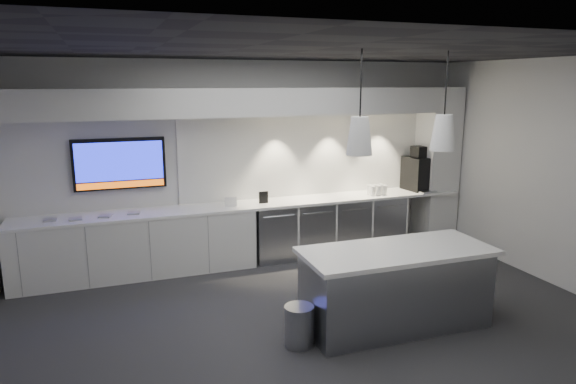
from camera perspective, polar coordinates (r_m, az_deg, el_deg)
name	(u,v)px	position (r m, az deg, el deg)	size (l,w,h in m)	color
floor	(311,321)	(6.07, 2.58, -14.11)	(7.00, 7.00, 0.00)	#2D2D30
ceiling	(314,50)	(5.45, 2.89, 15.46)	(7.00, 7.00, 0.00)	black
wall_back	(250,161)	(7.90, -4.27, 3.50)	(7.00, 7.00, 0.00)	silver
wall_front	(463,272)	(3.49, 18.88, -8.38)	(7.00, 7.00, 0.00)	silver
wall_right	(558,174)	(7.62, 27.85, 1.79)	(7.00, 7.00, 0.00)	silver
back_counter	(256,205)	(7.71, -3.54, -1.40)	(6.80, 0.65, 0.04)	white
left_base_cabinets	(137,246)	(7.55, -16.41, -5.73)	(3.30, 0.63, 0.86)	silver
fridge_unit_a	(272,232)	(7.90, -1.76, -4.47)	(0.60, 0.61, 0.85)	gray
fridge_unit_b	(310,228)	(8.11, 2.49, -4.03)	(0.60, 0.61, 0.85)	gray
fridge_unit_c	(346,224)	(8.36, 6.49, -3.60)	(0.60, 0.61, 0.85)	gray
fridge_unit_d	(380,221)	(8.65, 10.24, -3.18)	(0.60, 0.61, 0.85)	gray
backsplash	(322,154)	(8.27, 3.81, 4.25)	(4.60, 0.03, 1.30)	silver
soffit	(254,102)	(7.53, -3.75, 9.97)	(6.90, 0.60, 0.40)	silver
column	(437,165)	(9.06, 16.19, 2.89)	(0.55, 0.55, 2.60)	silver
wall_tv	(120,164)	(7.56, -18.19, 2.99)	(1.25, 0.07, 0.72)	black
island	(395,287)	(5.91, 11.86, -10.31)	(2.13, 0.93, 0.90)	gray
bin	(299,326)	(5.48, 1.24, -14.65)	(0.31, 0.31, 0.43)	gray
coffee_machine	(419,172)	(8.88, 14.31, 2.17)	(0.46, 0.61, 0.74)	black
sign_black	(263,197)	(7.68, -2.74, -0.60)	(0.14, 0.02, 0.18)	black
sign_white	(231,202)	(7.52, -6.39, -1.09)	(0.18, 0.02, 0.14)	white
cup_cluster	(377,190)	(8.37, 9.85, 0.23)	(0.29, 0.19, 0.16)	white
tray_a	(50,220)	(7.42, -24.93, -2.82)	(0.16, 0.16, 0.03)	#A0A0A0
tray_b	(76,219)	(7.33, -22.53, -2.78)	(0.16, 0.16, 0.03)	#A0A0A0
tray_c	(106,216)	(7.34, -19.62, -2.53)	(0.16, 0.16, 0.03)	#A0A0A0
tray_d	(134,213)	(7.40, -16.75, -2.23)	(0.16, 0.16, 0.03)	#A0A0A0
pendant_left	(359,136)	(5.25, 7.95, 6.23)	(0.27, 0.27, 1.08)	silver
pendant_right	(443,132)	(5.78, 16.87, 6.37)	(0.27, 0.27, 1.08)	silver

